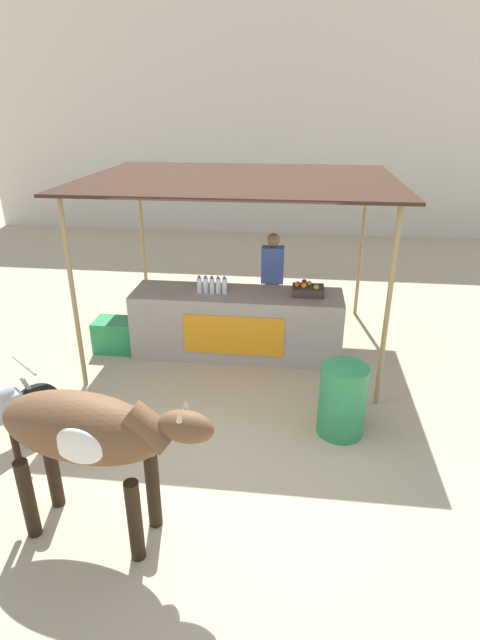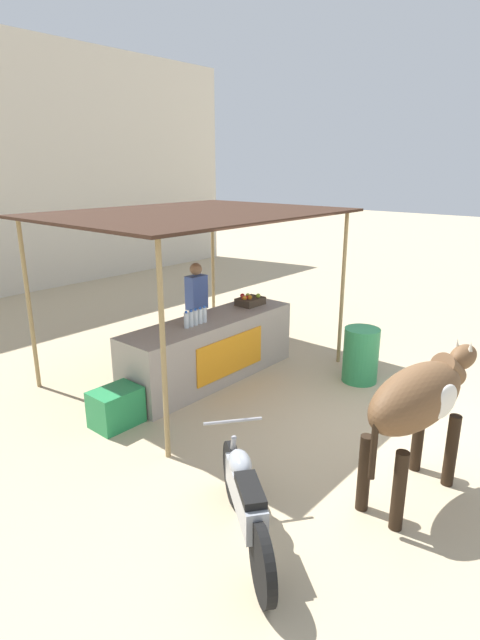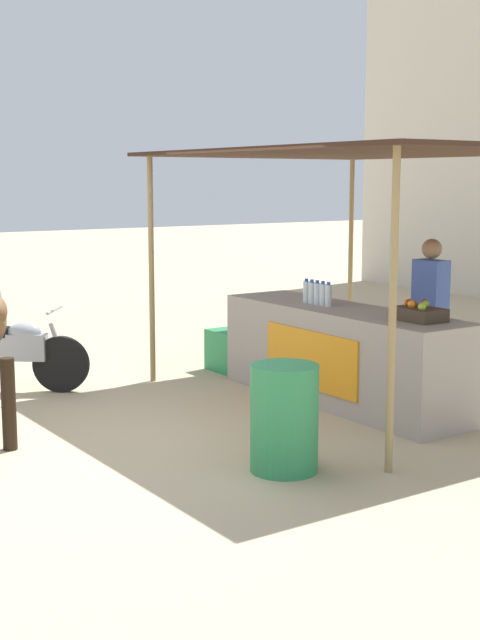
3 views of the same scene
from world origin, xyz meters
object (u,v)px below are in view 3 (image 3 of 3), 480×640
Objects in this scene: vendor_behind_counter at (430,318)px; water_barrel at (284,418)px; fruit_crate at (418,312)px; cooler_box at (234,351)px; stall_counter at (342,355)px; motorcycle_parked at (7,352)px.

vendor_behind_counter is 1.97× the size of water_barrel.
fruit_crate is 0.27× the size of vendor_behind_counter.
vendor_behind_counter is at bearing 20.40° from cooler_box.
fruit_crate is 1.98m from water_barrel.
vendor_behind_counter is at bearing 127.14° from fruit_crate.
water_barrel is (0.42, -1.83, -0.62)m from fruit_crate.
water_barrel is at bearing -51.70° from stall_counter.
water_barrel is at bearing -77.18° from fruit_crate.
fruit_crate is 0.73× the size of cooler_box.
cooler_box is at bearing 152.51° from water_barrel.
cooler_box is (-1.83, -0.10, -0.24)m from stall_counter.
fruit_crate is 4.32m from motorcycle_parked.
motorcycle_parked is (-3.74, -0.87, 0.01)m from water_barrel.
stall_counter is at bearing 3.04° from cooler_box.
cooler_box is at bearing -176.96° from stall_counter.
fruit_crate is at bearing -52.86° from vendor_behind_counter.
motorcycle_parked reaches higher than cooler_box.
fruit_crate is 0.53× the size of water_barrel.
stall_counter is 3.58× the size of water_barrel.
motorcycle_parked is at bearing -129.42° from vendor_behind_counter.
vendor_behind_counter reaches higher than water_barrel.
fruit_crate reaches higher than motorcycle_parked.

